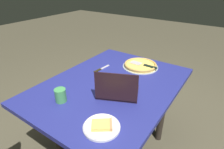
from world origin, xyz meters
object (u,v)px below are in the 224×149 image
laptop (118,90)px  drink_cup (60,95)px  dining_table (112,92)px  pizza_tray (140,65)px  table_knife (100,69)px  pizza_plate (102,126)px

laptop → drink_cup: bearing=134.0°
dining_table → pizza_tray: pizza_tray is taller
laptop → table_knife: bearing=53.7°
pizza_tray → drink_cup: drink_cup is taller
dining_table → laptop: laptop is taller
drink_cup → pizza_tray: bearing=-14.1°
dining_table → laptop: bearing=-131.0°
pizza_tray → drink_cup: (-0.81, 0.20, 0.03)m
table_knife → drink_cup: (-0.55, -0.08, 0.04)m
pizza_plate → pizza_tray: (0.86, 0.19, 0.00)m
pizza_plate → table_knife: bearing=38.3°
laptop → pizza_plate: (-0.33, -0.11, -0.03)m
dining_table → pizza_plate: size_ratio=6.03×
table_knife → drink_cup: size_ratio=2.14×
table_knife → pizza_tray: bearing=-46.7°
pizza_tray → dining_table: bearing=173.1°
dining_table → pizza_plate: pizza_plate is taller
pizza_tray → drink_cup: bearing=165.9°
pizza_plate → table_knife: size_ratio=1.06×
table_knife → dining_table: bearing=-123.3°
dining_table → pizza_tray: (0.42, -0.05, 0.10)m
laptop → pizza_plate: laptop is taller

